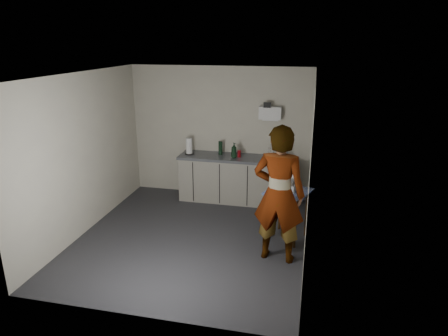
% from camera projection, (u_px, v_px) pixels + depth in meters
% --- Properties ---
extents(ground, '(4.00, 4.00, 0.00)m').
position_uv_depth(ground, '(192.00, 237.00, 6.51)').
color(ground, '#2A2A30').
rests_on(ground, ground).
extents(wall_back, '(3.60, 0.02, 2.60)m').
position_uv_depth(wall_back, '(220.00, 133.00, 7.95)').
color(wall_back, beige).
rests_on(wall_back, ground).
extents(wall_right, '(0.02, 4.00, 2.60)m').
position_uv_depth(wall_right, '(309.00, 169.00, 5.73)').
color(wall_right, beige).
rests_on(wall_right, ground).
extents(wall_left, '(0.02, 4.00, 2.60)m').
position_uv_depth(wall_left, '(85.00, 154.00, 6.48)').
color(wall_left, beige).
rests_on(wall_left, ground).
extents(ceiling, '(3.60, 4.00, 0.01)m').
position_uv_depth(ceiling, '(188.00, 75.00, 5.71)').
color(ceiling, silver).
rests_on(ceiling, wall_back).
extents(kitchen_counter, '(2.24, 0.62, 0.91)m').
position_uv_depth(kitchen_counter, '(236.00, 180.00, 7.87)').
color(kitchen_counter, black).
rests_on(kitchen_counter, ground).
extents(wall_shelf, '(0.42, 0.18, 0.37)m').
position_uv_depth(wall_shelf, '(270.00, 113.00, 7.54)').
color(wall_shelf, white).
rests_on(wall_shelf, ground).
extents(side_table, '(0.80, 0.80, 0.82)m').
position_uv_depth(side_table, '(288.00, 197.00, 6.28)').
color(side_table, '#39240D').
rests_on(side_table, ground).
extents(standing_man, '(0.78, 0.56, 2.01)m').
position_uv_depth(standing_man, '(279.00, 195.00, 5.59)').
color(standing_man, '#B2A593').
rests_on(standing_man, ground).
extents(soap_bottle, '(0.16, 0.16, 0.29)m').
position_uv_depth(soap_bottle, '(234.00, 150.00, 7.61)').
color(soap_bottle, black).
rests_on(soap_bottle, kitchen_counter).
extents(soda_can, '(0.07, 0.07, 0.13)m').
position_uv_depth(soda_can, '(239.00, 154.00, 7.68)').
color(soda_can, red).
rests_on(soda_can, kitchen_counter).
extents(dark_bottle, '(0.08, 0.08, 0.27)m').
position_uv_depth(dark_bottle, '(220.00, 148.00, 7.83)').
color(dark_bottle, black).
rests_on(dark_bottle, kitchen_counter).
extents(paper_towel, '(0.18, 0.18, 0.32)m').
position_uv_depth(paper_towel, '(189.00, 147.00, 7.85)').
color(paper_towel, black).
rests_on(paper_towel, kitchen_counter).
extents(dish_rack, '(0.38, 0.29, 0.27)m').
position_uv_depth(dish_rack, '(278.00, 157.00, 7.49)').
color(dish_rack, silver).
rests_on(dish_rack, kitchen_counter).
extents(bakery_box, '(0.33, 0.34, 0.40)m').
position_uv_depth(bakery_box, '(287.00, 184.00, 6.29)').
color(bakery_box, white).
rests_on(bakery_box, side_table).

